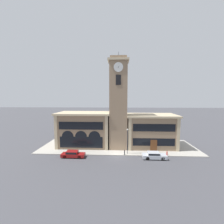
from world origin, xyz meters
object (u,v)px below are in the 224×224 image
(parked_car_near, at_px, (73,154))
(parked_car_mid, at_px, (154,155))
(street_lamp, at_px, (127,137))
(bollard, at_px, (125,152))
(fire_hydrant, at_px, (167,153))

(parked_car_near, relative_size, parked_car_mid, 1.01)
(parked_car_near, height_order, street_lamp, street_lamp)
(parked_car_mid, relative_size, bollard, 4.47)
(bollard, relative_size, fire_hydrant, 1.22)
(street_lamp, bearing_deg, fire_hydrant, -2.36)
(parked_car_near, height_order, parked_car_mid, parked_car_mid)
(street_lamp, relative_size, bollard, 5.19)
(parked_car_near, relative_size, street_lamp, 0.87)
(bollard, bearing_deg, street_lamp, 42.48)
(parked_car_mid, xyz_separation_m, street_lamp, (-5.23, 1.98, 3.06))
(parked_car_near, height_order, fire_hydrant, parked_car_near)
(bollard, bearing_deg, parked_car_near, -172.43)
(street_lamp, height_order, fire_hydrant, street_lamp)
(fire_hydrant, bearing_deg, parked_car_mid, -152.06)
(parked_car_mid, height_order, bollard, parked_car_mid)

